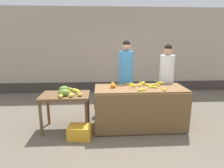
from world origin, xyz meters
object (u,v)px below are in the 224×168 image
at_px(vendor_woman_blue_shirt, 126,79).
at_px(vendor_woman_white_shirt, 166,81).
at_px(produce_sack, 101,106).
at_px(produce_crate, 80,132).

relative_size(vendor_woman_blue_shirt, vendor_woman_white_shirt, 1.05).
relative_size(vendor_woman_white_shirt, produce_sack, 3.39).
xyz_separation_m(vendor_woman_blue_shirt, produce_sack, (-0.60, 0.05, -0.68)).
relative_size(vendor_woman_blue_shirt, produce_crate, 4.25).
bearing_deg(produce_sack, vendor_woman_white_shirt, -2.52).
xyz_separation_m(vendor_woman_white_shirt, produce_crate, (-2.02, -1.04, -0.76)).
bearing_deg(produce_crate, vendor_woman_white_shirt, 27.33).
xyz_separation_m(vendor_woman_blue_shirt, vendor_woman_white_shirt, (0.99, -0.02, -0.05)).
distance_m(vendor_woman_white_shirt, produce_crate, 2.40).
height_order(vendor_woman_white_shirt, produce_sack, vendor_woman_white_shirt).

